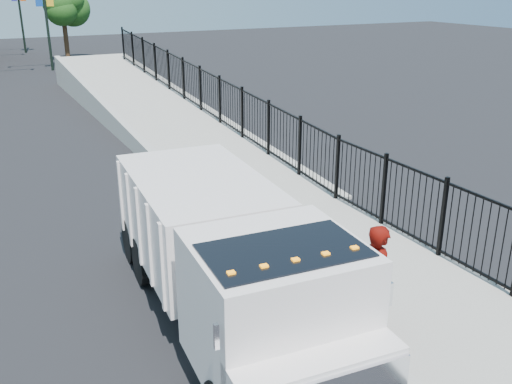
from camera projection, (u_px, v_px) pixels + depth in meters
name	position (u px, v px, depth m)	size (l,w,h in m)	color
ground	(303.00, 298.00, 11.31)	(120.00, 120.00, 0.00)	black
sidewalk	(450.00, 320.00, 10.46)	(3.55, 12.00, 0.12)	#9E998E
curb	(366.00, 348.00, 9.62)	(0.30, 12.00, 0.16)	#ADAAA3
ramp	(155.00, 121.00, 25.54)	(3.95, 24.00, 1.70)	#9E998E
iron_fence	(220.00, 115.00, 22.51)	(0.10, 28.00, 1.80)	black
truck	(229.00, 256.00, 9.84)	(2.94, 7.63, 2.56)	black
worker	(377.00, 280.00, 9.70)	(0.73, 0.48, 2.01)	#550803
light_pole_1	(40.00, 5.00, 38.08)	(3.78, 0.22, 8.00)	black
light_pole_3	(15.00, 0.00, 47.66)	(3.78, 0.22, 8.00)	black
tree_1	(62.00, 8.00, 43.26)	(2.47, 2.47, 5.24)	#382314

